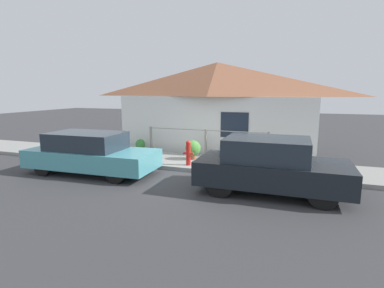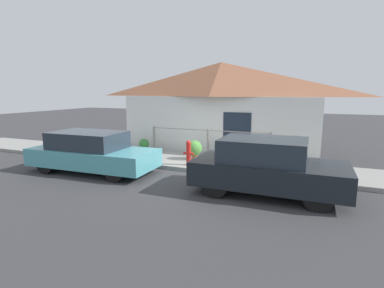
{
  "view_description": "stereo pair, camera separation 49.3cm",
  "coord_description": "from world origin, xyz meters",
  "px_view_note": "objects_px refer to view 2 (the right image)",
  "views": [
    {
      "loc": [
        3.33,
        -9.03,
        2.66
      ],
      "look_at": [
        0.05,
        0.3,
        0.9
      ],
      "focal_mm": 28.0,
      "sensor_mm": 36.0,
      "label": 1
    },
    {
      "loc": [
        3.8,
        -8.86,
        2.66
      ],
      "look_at": [
        0.05,
        0.3,
        0.9
      ],
      "focal_mm": 28.0,
      "sensor_mm": 36.0,
      "label": 2
    }
  ],
  "objects_px": {
    "car_right": "(267,167)",
    "potted_plant_corner": "(269,156)",
    "fire_hydrant": "(189,152)",
    "potted_plant_by_fence": "(144,144)",
    "potted_plant_near_hydrant": "(194,148)",
    "car_left": "(92,152)"
  },
  "relations": [
    {
      "from": "car_right",
      "to": "potted_plant_corner",
      "type": "distance_m",
      "value": 3.05
    },
    {
      "from": "fire_hydrant",
      "to": "potted_plant_by_fence",
      "type": "xyz_separation_m",
      "value": [
        -2.73,
        1.56,
        -0.16
      ]
    },
    {
      "from": "fire_hydrant",
      "to": "potted_plant_by_fence",
      "type": "relative_size",
      "value": 1.65
    },
    {
      "from": "potted_plant_near_hydrant",
      "to": "potted_plant_corner",
      "type": "bearing_deg",
      "value": 11.43
    },
    {
      "from": "fire_hydrant",
      "to": "potted_plant_by_fence",
      "type": "distance_m",
      "value": 3.15
    },
    {
      "from": "car_left",
      "to": "fire_hydrant",
      "type": "distance_m",
      "value": 3.22
    },
    {
      "from": "car_left",
      "to": "fire_hydrant",
      "type": "xyz_separation_m",
      "value": [
        2.81,
        1.57,
        -0.08
      ]
    },
    {
      "from": "potted_plant_near_hydrant",
      "to": "fire_hydrant",
      "type": "bearing_deg",
      "value": -80.85
    },
    {
      "from": "fire_hydrant",
      "to": "potted_plant_corner",
      "type": "distance_m",
      "value": 2.9
    },
    {
      "from": "potted_plant_by_fence",
      "to": "potted_plant_corner",
      "type": "bearing_deg",
      "value": -1.34
    },
    {
      "from": "car_right",
      "to": "potted_plant_near_hydrant",
      "type": "distance_m",
      "value": 3.9
    },
    {
      "from": "car_right",
      "to": "fire_hydrant",
      "type": "bearing_deg",
      "value": 151.09
    },
    {
      "from": "car_left",
      "to": "potted_plant_corner",
      "type": "xyz_separation_m",
      "value": [
        5.32,
        3.01,
        -0.32
      ]
    },
    {
      "from": "car_left",
      "to": "potted_plant_near_hydrant",
      "type": "xyz_separation_m",
      "value": [
        2.67,
        2.47,
        -0.12
      ]
    },
    {
      "from": "potted_plant_near_hydrant",
      "to": "potted_plant_by_fence",
      "type": "bearing_deg",
      "value": 165.68
    },
    {
      "from": "car_right",
      "to": "fire_hydrant",
      "type": "relative_size",
      "value": 4.5
    },
    {
      "from": "fire_hydrant",
      "to": "potted_plant_corner",
      "type": "relative_size",
      "value": 1.94
    },
    {
      "from": "car_right",
      "to": "potted_plant_by_fence",
      "type": "bearing_deg",
      "value": 150.52
    },
    {
      "from": "car_right",
      "to": "potted_plant_by_fence",
      "type": "distance_m",
      "value": 6.42
    },
    {
      "from": "car_right",
      "to": "fire_hydrant",
      "type": "distance_m",
      "value": 3.27
    },
    {
      "from": "car_right",
      "to": "fire_hydrant",
      "type": "xyz_separation_m",
      "value": [
        -2.87,
        1.57,
        -0.15
      ]
    },
    {
      "from": "potted_plant_near_hydrant",
      "to": "potted_plant_by_fence",
      "type": "relative_size",
      "value": 1.37
    }
  ]
}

